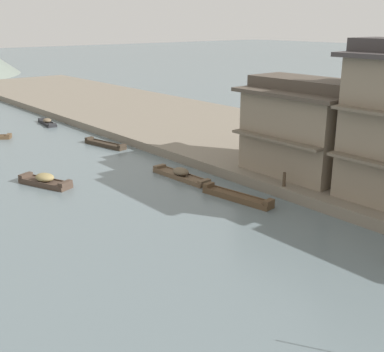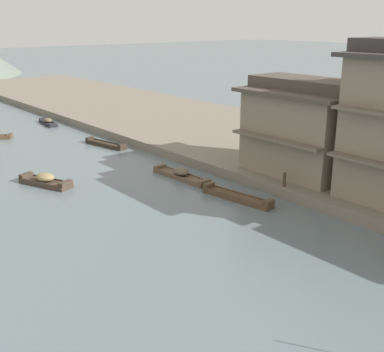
{
  "view_description": "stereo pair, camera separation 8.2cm",
  "coord_description": "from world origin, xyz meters",
  "px_view_note": "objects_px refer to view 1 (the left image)",
  "views": [
    {
      "loc": [
        -14.06,
        -1.01,
        10.3
      ],
      "look_at": [
        2.6,
        19.08,
        1.91
      ],
      "focal_mm": 45.27,
      "sensor_mm": 36.0,
      "label": 1
    },
    {
      "loc": [
        -14.0,
        -1.06,
        10.3
      ],
      "look_at": [
        2.6,
        19.08,
        1.91
      ],
      "focal_mm": 45.27,
      "sensor_mm": 36.0,
      "label": 2
    }
  ],
  "objects_px": {
    "mooring_post_dock_mid": "(284,179)",
    "boat_midriver_upstream": "(45,181)",
    "boat_moored_third": "(47,122)",
    "boat_moored_nearest": "(181,175)",
    "house_waterfront_tall": "(305,127)",
    "boat_moored_second": "(105,144)",
    "boat_upstream_distant": "(237,197)"
  },
  "relations": [
    {
      "from": "mooring_post_dock_mid",
      "to": "boat_midriver_upstream",
      "type": "bearing_deg",
      "value": 132.18
    },
    {
      "from": "boat_moored_third",
      "to": "boat_midriver_upstream",
      "type": "distance_m",
      "value": 20.34
    },
    {
      "from": "boat_moored_nearest",
      "to": "boat_midriver_upstream",
      "type": "bearing_deg",
      "value": 149.97
    },
    {
      "from": "boat_moored_nearest",
      "to": "mooring_post_dock_mid",
      "type": "bearing_deg",
      "value": -69.74
    },
    {
      "from": "house_waterfront_tall",
      "to": "boat_moored_second",
      "type": "bearing_deg",
      "value": 108.16
    },
    {
      "from": "boat_moored_second",
      "to": "boat_moored_third",
      "type": "height_order",
      "value": "boat_moored_third"
    },
    {
      "from": "boat_moored_nearest",
      "to": "boat_upstream_distant",
      "type": "distance_m",
      "value": 5.47
    },
    {
      "from": "boat_midriver_upstream",
      "to": "boat_moored_third",
      "type": "bearing_deg",
      "value": 65.89
    },
    {
      "from": "boat_moored_third",
      "to": "boat_upstream_distant",
      "type": "height_order",
      "value": "boat_moored_third"
    },
    {
      "from": "boat_moored_third",
      "to": "boat_upstream_distant",
      "type": "xyz_separation_m",
      "value": [
        -0.54,
        -28.53,
        -0.05
      ]
    },
    {
      "from": "boat_moored_nearest",
      "to": "house_waterfront_tall",
      "type": "bearing_deg",
      "value": -42.87
    },
    {
      "from": "boat_moored_third",
      "to": "boat_midriver_upstream",
      "type": "height_order",
      "value": "boat_midriver_upstream"
    },
    {
      "from": "boat_upstream_distant",
      "to": "house_waterfront_tall",
      "type": "relative_size",
      "value": 0.64
    },
    {
      "from": "boat_moored_third",
      "to": "boat_moored_second",
      "type": "bearing_deg",
      "value": -90.04
    },
    {
      "from": "boat_moored_second",
      "to": "boat_moored_nearest",
      "type": "bearing_deg",
      "value": -92.68
    },
    {
      "from": "boat_moored_third",
      "to": "house_waterfront_tall",
      "type": "bearing_deg",
      "value": -79.18
    },
    {
      "from": "boat_moored_third",
      "to": "house_waterfront_tall",
      "type": "height_order",
      "value": "house_waterfront_tall"
    },
    {
      "from": "boat_moored_nearest",
      "to": "boat_moored_third",
      "type": "relative_size",
      "value": 1.27
    },
    {
      "from": "house_waterfront_tall",
      "to": "mooring_post_dock_mid",
      "type": "height_order",
      "value": "house_waterfront_tall"
    },
    {
      "from": "boat_moored_third",
      "to": "house_waterfront_tall",
      "type": "distance_m",
      "value": 29.36
    },
    {
      "from": "boat_upstream_distant",
      "to": "mooring_post_dock_mid",
      "type": "distance_m",
      "value": 3.08
    },
    {
      "from": "boat_moored_third",
      "to": "mooring_post_dock_mid",
      "type": "relative_size",
      "value": 4.51
    },
    {
      "from": "boat_moored_second",
      "to": "boat_upstream_distant",
      "type": "height_order",
      "value": "boat_upstream_distant"
    },
    {
      "from": "mooring_post_dock_mid",
      "to": "boat_upstream_distant",
      "type": "bearing_deg",
      "value": 150.73
    },
    {
      "from": "boat_upstream_distant",
      "to": "house_waterfront_tall",
      "type": "distance_m",
      "value": 6.96
    },
    {
      "from": "boat_moored_nearest",
      "to": "boat_midriver_upstream",
      "type": "height_order",
      "value": "boat_midriver_upstream"
    },
    {
      "from": "boat_moored_second",
      "to": "boat_moored_third",
      "type": "distance_m",
      "value": 11.92
    },
    {
      "from": "boat_midriver_upstream",
      "to": "house_waterfront_tall",
      "type": "distance_m",
      "value": 17.4
    },
    {
      "from": "boat_moored_third",
      "to": "boat_midriver_upstream",
      "type": "xyz_separation_m",
      "value": [
        -8.31,
        -18.57,
        0.08
      ]
    },
    {
      "from": "boat_moored_second",
      "to": "mooring_post_dock_mid",
      "type": "bearing_deg",
      "value": -83.59
    },
    {
      "from": "boat_upstream_distant",
      "to": "boat_moored_second",
      "type": "bearing_deg",
      "value": 88.17
    },
    {
      "from": "boat_moored_third",
      "to": "boat_moored_nearest",
      "type": "bearing_deg",
      "value": -91.31
    }
  ]
}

